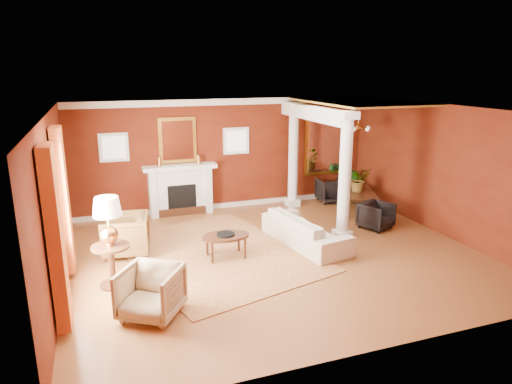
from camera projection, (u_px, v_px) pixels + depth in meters
name	position (u px, v px, depth m)	size (l,w,h in m)	color
ground	(275.00, 254.00, 9.27)	(8.00, 8.00, 0.00)	brown
room_shell	(277.00, 156.00, 8.74)	(8.04, 7.04, 2.92)	#5C200C
fireplace	(181.00, 189.00, 11.70)	(1.85, 0.42, 1.29)	white
overmantel_mirror	(178.00, 140.00, 11.49)	(0.95, 0.07, 1.15)	gold
flank_window_left	(114.00, 147.00, 11.03)	(0.70, 0.07, 0.70)	white
flank_window_right	(236.00, 141.00, 12.03)	(0.70, 0.07, 0.70)	white
left_window	(59.00, 216.00, 7.10)	(0.21, 2.55, 2.60)	white
column_front	(345.00, 176.00, 9.71)	(0.36, 0.36, 2.80)	white
column_back	(293.00, 154.00, 12.17)	(0.36, 0.36, 2.80)	white
header_beam	(313.00, 113.00, 10.86)	(0.30, 3.20, 0.32)	white
amber_ceiling	(359.00, 102.00, 11.02)	(2.30, 3.40, 0.04)	gold
dining_mirror	(326.00, 145.00, 12.94)	(1.30, 0.07, 1.70)	gold
chandelier	(358.00, 127.00, 11.25)	(0.60, 0.62, 0.75)	#BF793C
crown_trim	(226.00, 102.00, 11.68)	(8.00, 0.08, 0.16)	white
base_trim	(228.00, 205.00, 12.40)	(8.00, 0.08, 0.12)	white
rug	(216.00, 253.00, 9.29)	(3.16, 4.21, 0.02)	maroon
sofa	(306.00, 225.00, 9.67)	(2.25, 0.66, 0.88)	beige
armchair_leopard	(125.00, 233.00, 9.15)	(0.88, 0.83, 0.91)	black
armchair_stripe	(151.00, 290.00, 6.85)	(0.83, 0.78, 0.86)	tan
coffee_table	(226.00, 237.00, 8.98)	(0.94, 0.94, 0.48)	#33180E
coffee_book	(223.00, 229.00, 8.97)	(0.18, 0.02, 0.24)	#33180E
side_table	(109.00, 226.00, 7.64)	(0.64, 0.64, 1.60)	#33180E
dining_table	(358.00, 195.00, 11.98)	(1.51, 0.53, 0.84)	#33180E
dining_chair_near	(376.00, 214.00, 10.67)	(0.67, 0.62, 0.68)	black
dining_chair_far	(331.00, 189.00, 12.83)	(0.71, 0.66, 0.73)	black
green_urn	(352.00, 189.00, 12.94)	(0.36, 0.36, 0.86)	#133C19
potted_plant	(359.00, 171.00, 11.82)	(0.57, 0.63, 0.49)	#26591E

